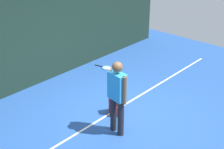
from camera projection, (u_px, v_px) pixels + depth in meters
name	position (u px, v px, depth m)	size (l,w,h in m)	color
ground_plane	(124.00, 117.00, 7.65)	(12.00, 12.00, 0.00)	#234C93
back_fence	(43.00, 38.00, 8.89)	(10.00, 0.10, 2.57)	#192D23
court_line	(113.00, 111.00, 7.86)	(9.00, 0.05, 0.00)	white
tennis_player	(117.00, 94.00, 6.68)	(0.27, 0.53, 1.70)	black
tennis_racket	(106.00, 68.00, 10.17)	(0.39, 0.64, 0.03)	black
backpack	(116.00, 106.00, 7.69)	(0.37, 0.38, 0.44)	maroon
tennis_ball_near_player	(120.00, 68.00, 10.11)	(0.07, 0.07, 0.07)	#CCE033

